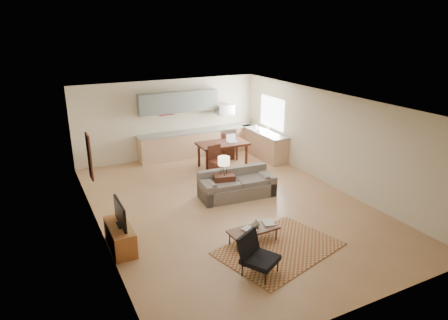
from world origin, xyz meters
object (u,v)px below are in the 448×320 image
armchair (260,256)px  console_table (224,186)px  coffee_table (253,236)px  sofa (237,184)px  tv_credenza (120,237)px  dining_table (223,155)px

armchair → console_table: 3.60m
coffee_table → armchair: 1.17m
sofa → tv_credenza: sofa is taller
sofa → dining_table: 2.43m
sofa → coffee_table: size_ratio=1.88×
dining_table → tv_credenza: bearing=-138.3°
armchair → tv_credenza: size_ratio=0.68×
armchair → dining_table: 6.01m
coffee_table → tv_credenza: size_ratio=0.98×
console_table → coffee_table: bearing=-89.3°
sofa → armchair: armchair is taller
tv_credenza → sofa: bearing=19.4°
tv_credenza → dining_table: 5.48m
coffee_table → dining_table: bearing=69.3°
console_table → tv_credenza: bearing=-144.0°
console_table → sofa: bearing=-8.8°
coffee_table → armchair: armchair is taller
armchair → dining_table: size_ratio=0.49×
coffee_table → armchair: bearing=-116.1°
armchair → dining_table: (2.04, 5.65, 0.02)m
coffee_table → sofa: bearing=67.8°
console_table → dining_table: dining_table is taller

